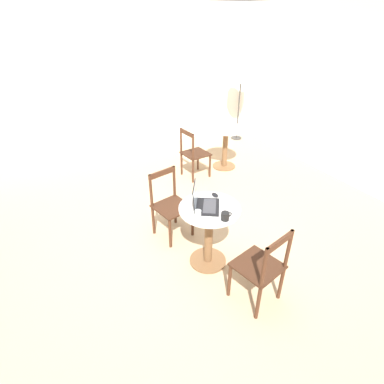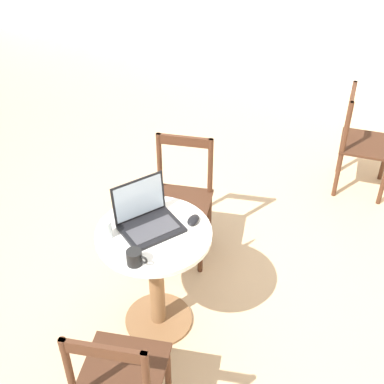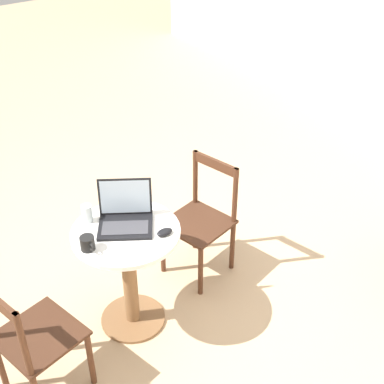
{
  "view_description": "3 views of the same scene",
  "coord_description": "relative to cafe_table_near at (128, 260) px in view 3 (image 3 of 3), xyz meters",
  "views": [
    {
      "loc": [
        -1.21,
        -2.66,
        2.49
      ],
      "look_at": [
        0.2,
        -0.02,
        0.7
      ],
      "focal_mm": 28.0,
      "sensor_mm": 36.0,
      "label": 1
    },
    {
      "loc": [
        1.25,
        -2.4,
        2.72
      ],
      "look_at": [
        0.13,
        0.15,
        0.59
      ],
      "focal_mm": 50.0,
      "sensor_mm": 36.0,
      "label": 2
    },
    {
      "loc": [
        2.4,
        -1.62,
        2.69
      ],
      "look_at": [
        0.02,
        0.13,
        0.7
      ],
      "focal_mm": 50.0,
      "sensor_mm": 36.0,
      "label": 3
    }
  ],
  "objects": [
    {
      "name": "drinking_glass",
      "position": [
        -0.22,
        -0.13,
        0.29
      ],
      "size": [
        0.06,
        0.06,
        0.11
      ],
      "color": "silver",
      "rests_on": "cafe_table_near"
    },
    {
      "name": "chair_near_back",
      "position": [
        -0.15,
        0.69,
        -0.09
      ],
      "size": [
        0.49,
        0.49,
        0.86
      ],
      "color": "#472819",
      "rests_on": "ground_plane"
    },
    {
      "name": "mouse",
      "position": [
        0.17,
        0.17,
        0.25
      ],
      "size": [
        0.06,
        0.1,
        0.03
      ],
      "color": "black",
      "rests_on": "cafe_table_near"
    },
    {
      "name": "laptop",
      "position": [
        -0.05,
        0.03,
        0.28
      ],
      "size": [
        0.4,
        0.41,
        0.26
      ],
      "color": "black",
      "rests_on": "cafe_table_near"
    },
    {
      "name": "chair_near_front",
      "position": [
        0.16,
        -0.7,
        -0.09
      ],
      "size": [
        0.49,
        0.49,
        0.86
      ],
      "color": "#472819",
      "rests_on": "ground_plane"
    },
    {
      "name": "cafe_table_near",
      "position": [
        0.0,
        0.0,
        0.0
      ],
      "size": [
        0.65,
        0.65,
        0.75
      ],
      "color": "brown",
      "rests_on": "ground_plane"
    },
    {
      "name": "ground_plane",
      "position": [
        -0.17,
        0.46,
        -0.52
      ],
      "size": [
        16.0,
        16.0,
        0.0
      ],
      "primitive_type": "plane",
      "color": "tan"
    },
    {
      "name": "mug",
      "position": [
        0.02,
        -0.25,
        0.27
      ],
      "size": [
        0.12,
        0.08,
        0.08
      ],
      "color": "black",
      "rests_on": "cafe_table_near"
    }
  ]
}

